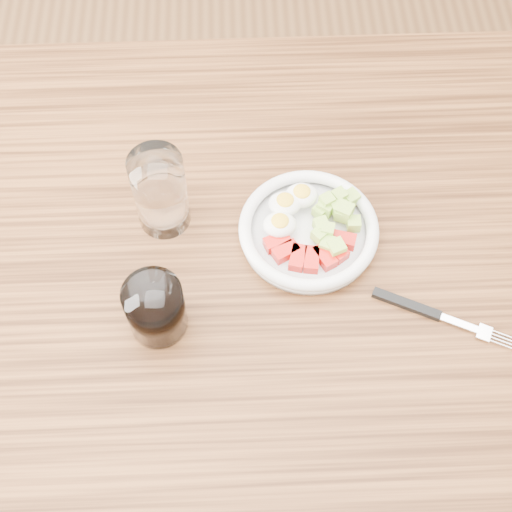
% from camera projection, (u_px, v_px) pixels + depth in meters
% --- Properties ---
extents(ground, '(4.00, 4.00, 0.00)m').
position_uv_depth(ground, '(260.00, 431.00, 1.64)').
color(ground, brown).
rests_on(ground, ground).
extents(dining_table, '(1.50, 0.90, 0.77)m').
position_uv_depth(dining_table, '(263.00, 305.00, 1.06)').
color(dining_table, brown).
rests_on(dining_table, ground).
extents(bowl, '(0.20, 0.20, 0.05)m').
position_uv_depth(bowl, '(309.00, 228.00, 0.99)').
color(bowl, white).
rests_on(bowl, dining_table).
extents(fork, '(0.18, 0.10, 0.01)m').
position_uv_depth(fork, '(426.00, 311.00, 0.94)').
color(fork, black).
rests_on(fork, dining_table).
extents(water_glass, '(0.07, 0.07, 0.13)m').
position_uv_depth(water_glass, '(160.00, 192.00, 0.96)').
color(water_glass, white).
rests_on(water_glass, dining_table).
extents(coffee_glass, '(0.08, 0.08, 0.09)m').
position_uv_depth(coffee_glass, '(155.00, 309.00, 0.90)').
color(coffee_glass, white).
rests_on(coffee_glass, dining_table).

